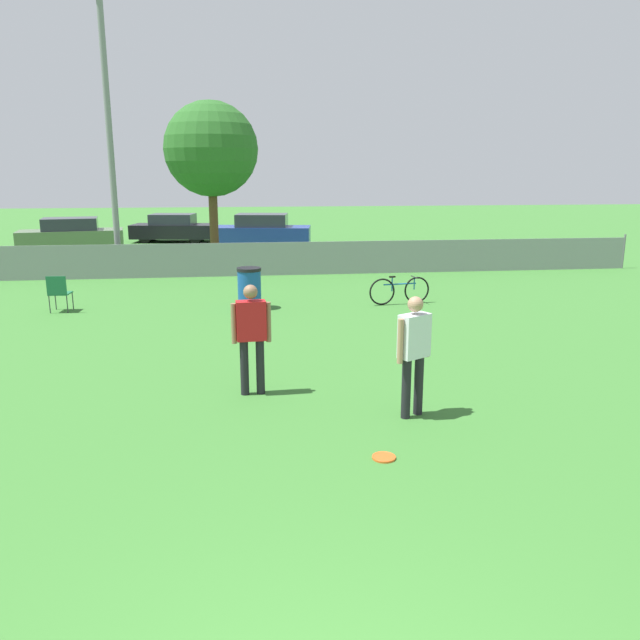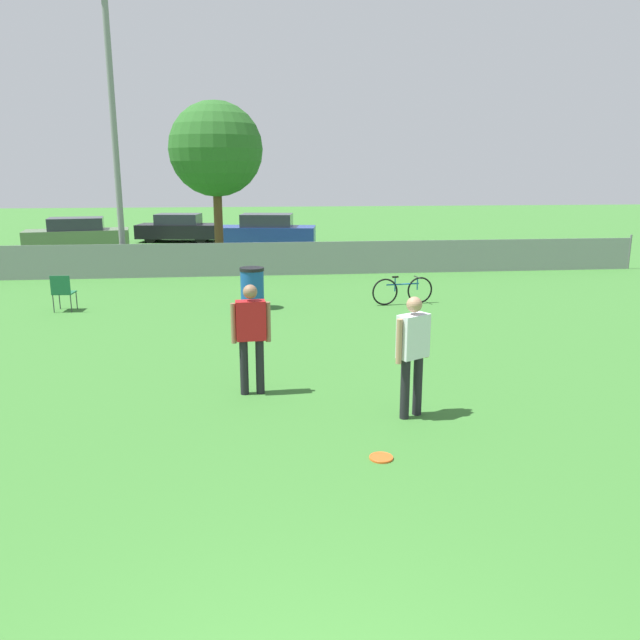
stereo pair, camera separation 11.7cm
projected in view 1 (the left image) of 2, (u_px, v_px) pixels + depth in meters
fence_backline at (252, 259)px, 20.55m from camera, size 26.40×0.07×1.21m
light_pole at (107, 103)px, 19.61m from camera, size 0.90×0.36×9.38m
tree_near_pole at (211, 150)px, 22.35m from camera, size 3.38×3.38×5.85m
player_defender_red at (251, 331)px, 9.46m from camera, size 0.60×0.25×1.72m
player_receiver_white at (414, 347)px, 8.58m from camera, size 0.54×0.41×1.72m
frisbee_disc at (384, 457)px, 7.50m from camera, size 0.29×0.29×0.03m
folding_chair_sideline at (59, 291)px, 15.20m from camera, size 0.50×0.50×0.92m
bicycle_sideline at (400, 290)px, 16.18m from camera, size 1.66×0.44×0.75m
trash_bin at (249, 288)px, 15.63m from camera, size 0.61×0.61×1.04m
parked_car_olive at (71, 235)px, 27.33m from camera, size 4.58×2.42×1.40m
parked_car_dark at (173, 228)px, 30.56m from camera, size 4.15×2.23×1.36m
parked_car_blue at (262, 231)px, 28.15m from camera, size 4.54×2.42×1.52m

